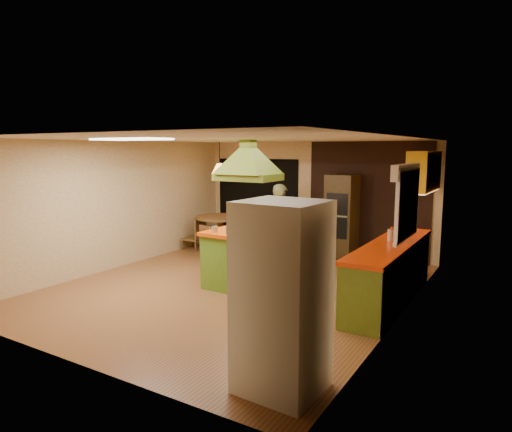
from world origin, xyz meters
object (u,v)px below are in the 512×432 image
Objects in this scene: canister_large at (406,225)px; refrigerator at (282,298)px; kitchen_island at (248,252)px; dining_table at (220,227)px; man at (281,224)px; wall_oven at (342,217)px.

refrigerator is at bearing -92.17° from canister_large.
kitchen_island reaches higher than dining_table.
refrigerator reaches higher than canister_large.
refrigerator is at bearing -49.01° from dining_table.
wall_oven reaches higher than man.
wall_oven reaches higher than kitchen_island.
wall_oven is at bearing 18.96° from dining_table.
kitchen_island is at bearing -41.89° from dining_table.
canister_large is at bearing 26.90° from kitchen_island.
kitchen_island is 1.37m from man.
man is at bearing 120.80° from refrigerator.
kitchen_island is 9.57× the size of canister_large.
refrigerator is 6.13m from dining_table.
canister_large is (2.47, 1.23, 0.53)m from kitchen_island.
kitchen_island is at bearing -153.54° from canister_large.
kitchen_island is 2.59m from wall_oven.
dining_table is at bearing 133.69° from refrigerator.
kitchen_island is 3.88m from refrigerator.
dining_table is at bearing 175.81° from canister_large.
wall_oven reaches higher than canister_large.
kitchen_island is 1.05× the size of refrigerator.
wall_oven is at bearing 70.99° from kitchen_island.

